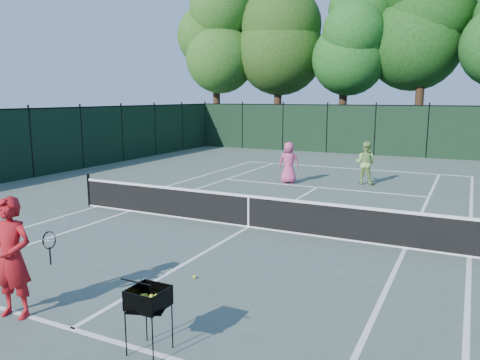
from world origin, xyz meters
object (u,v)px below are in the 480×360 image
at_px(player_green, 365,163).
at_px(ball_hopper, 148,299).
at_px(loose_ball_midcourt, 194,277).
at_px(coach, 12,258).
at_px(player_pink, 289,163).

bearing_deg(player_green, ball_hopper, 96.54).
height_order(player_green, loose_ball_midcourt, player_green).
distance_m(coach, loose_ball_midcourt, 3.33).
distance_m(coach, player_green, 14.66).
xyz_separation_m(coach, ball_hopper, (2.64, 0.08, -0.20)).
xyz_separation_m(player_green, loose_ball_midcourt, (-0.88, -11.77, -0.84)).
bearing_deg(player_pink, coach, 77.15).
distance_m(coach, player_pink, 13.23).
distance_m(coach, ball_hopper, 2.65).
xyz_separation_m(coach, loose_ball_midcourt, (1.77, 2.65, -0.96)).
bearing_deg(coach, player_green, 68.35).
height_order(player_pink, loose_ball_midcourt, player_pink).
xyz_separation_m(ball_hopper, loose_ball_midcourt, (-0.87, 2.57, -0.76)).
bearing_deg(loose_ball_midcourt, player_pink, 100.68).
bearing_deg(coach, player_pink, 79.75).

